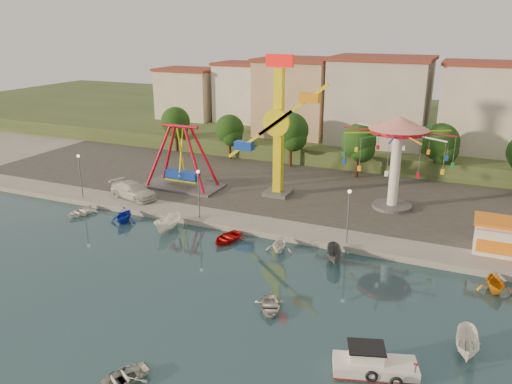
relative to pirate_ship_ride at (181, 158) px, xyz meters
The scene contains 33 objects.
ground 26.51m from the pirate_ship_ride, 54.45° to the right, with size 200.00×200.00×0.00m, color #152F3B.
quay_deck 43.67m from the pirate_ship_ride, 69.53° to the left, with size 200.00×100.00×0.60m, color #9E998E.
asphalt_pad 17.93m from the pirate_ship_ride, 29.87° to the left, with size 90.00×28.00×0.01m, color #4C4944.
hill_terrace 48.28m from the pirate_ship_ride, 71.61° to the left, with size 200.00×60.00×3.00m, color #384C26.
pirate_ship_ride is the anchor object (origin of this frame).
kamikaze_tower 13.33m from the pirate_ship_ride, ahead, with size 8.15×3.10×16.50m.
wave_swinger 26.01m from the pirate_ship_ride, ahead, with size 11.60×11.60×10.40m.
booth_left 37.07m from the pirate_ship_ride, ahead, with size 5.40×3.78×3.08m.
lamp_post_0 12.14m from the pirate_ship_ride, 136.78° to the right, with size 0.14×0.14×5.00m, color #59595E.
lamp_post_1 11.04m from the pirate_ship_ride, 48.95° to the right, with size 0.14×0.14×5.00m, color #59595E.
lamp_post_2 24.66m from the pirate_ship_ride, 19.62° to the right, with size 0.14×0.14×5.00m, color #59595E.
tree_0 19.09m from the pirate_ship_ride, 124.51° to the left, with size 4.60×4.60×7.19m.
tree_1 15.01m from the pirate_ship_ride, 93.06° to the left, with size 4.35×4.35×6.80m.
tree_2 17.27m from the pirate_ship_ride, 57.67° to the left, with size 5.02×5.02×7.85m.
tree_3 23.27m from the pirate_ship_ride, 34.29° to the left, with size 4.68×4.68×7.32m.
tree_4 33.36m from the pirate_ship_ride, 28.85° to the left, with size 4.86×4.86×7.60m.
building_0 31.07m from the pirate_ship_ride, 126.23° to the left, with size 9.26×9.53×11.87m, color beige.
building_1 30.87m from the pirate_ship_ride, 101.50° to the left, with size 12.33×9.01×8.63m, color silver.
building_2 31.76m from the pirate_ship_ride, 77.12° to the left, with size 11.95×9.28×11.23m, color tan.
building_3 34.66m from the pirate_ship_ride, 52.92° to the left, with size 12.59×10.50×9.20m, color beige.
building_4 46.28m from the pirate_ship_ride, 42.07° to the left, with size 10.75×9.23×9.24m, color beige.
cabin_motorboat 38.64m from the pirate_ship_ride, 40.89° to the right, with size 5.42×3.38×1.79m.
rowboat_a 29.94m from the pirate_ship_ride, 45.87° to the right, with size 2.23×3.12×0.65m, color silver.
rowboat_b 35.86m from the pirate_ship_ride, 64.13° to the right, with size 2.30×3.22×0.67m, color silver.
skiff 40.32m from the pirate_ship_ride, 31.39° to the right, with size 1.41×3.76×1.45m, color white.
van 7.30m from the pirate_ship_ride, 118.06° to the right, with size 2.60×6.41×1.86m, color silver.
moored_boat_0 13.64m from the pirate_ship_ride, 118.39° to the right, with size 2.57×3.60×0.75m, color white.
moored_boat_1 12.01m from the pirate_ship_ride, 91.62° to the right, with size 2.79×3.23×1.70m, color #1430B6.
moored_boat_2 13.13m from the pirate_ship_ride, 65.31° to the right, with size 1.51×4.01×1.55m, color white.
moored_boat_3 17.14m from the pirate_ship_ride, 43.51° to the right, with size 2.63×3.68×0.76m, color red.
moored_boat_4 21.33m from the pirate_ship_ride, 33.07° to the right, with size 2.50×2.90×1.53m, color white.
moored_boat_5 25.88m from the pirate_ship_ride, 26.60° to the right, with size 1.33×3.53×1.36m, color #595A5E.
moored_boat_7 37.97m from the pirate_ship_ride, 17.66° to the right, with size 2.73×3.17×1.67m, color orange.
Camera 1 is at (17.57, -30.10, 20.33)m, focal length 35.00 mm.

